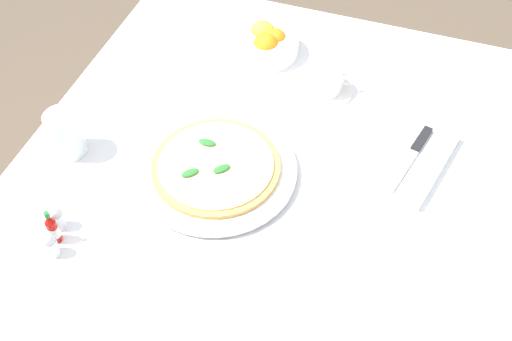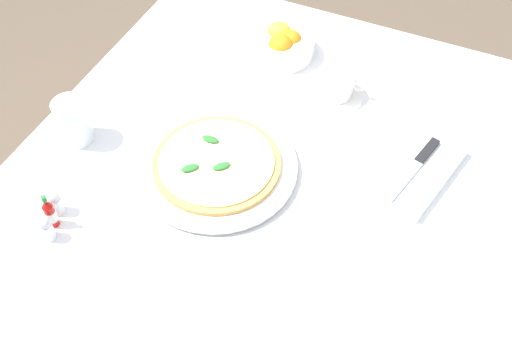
{
  "view_description": "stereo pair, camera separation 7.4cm",
  "coord_description": "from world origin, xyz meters",
  "px_view_note": "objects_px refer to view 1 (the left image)",
  "views": [
    {
      "loc": [
        0.77,
        0.18,
        1.71
      ],
      "look_at": [
        0.02,
        -0.08,
        0.78
      ],
      "focal_mm": 43.6,
      "sensor_mm": 36.0,
      "label": 1
    },
    {
      "loc": [
        0.74,
        0.25,
        1.71
      ],
      "look_at": [
        0.02,
        -0.08,
        0.78
      ],
      "focal_mm": 43.6,
      "sensor_mm": 36.0,
      "label": 2
    }
  ],
  "objects_px": {
    "citrus_bowl": "(267,43)",
    "salt_shaker": "(51,245)",
    "pizza": "(216,166)",
    "dinner_knife": "(411,155)",
    "napkin_folded": "(411,159)",
    "pepper_shaker": "(57,218)",
    "water_glass_back_corner": "(66,136)",
    "pizza_plate": "(216,170)",
    "coffee_cup_far_left": "(326,81)",
    "hot_sauce_bottle": "(53,229)"
  },
  "relations": [
    {
      "from": "napkin_folded",
      "to": "citrus_bowl",
      "type": "xyz_separation_m",
      "value": [
        -0.24,
        -0.39,
        0.02
      ]
    },
    {
      "from": "pizza",
      "to": "citrus_bowl",
      "type": "bearing_deg",
      "value": -176.38
    },
    {
      "from": "citrus_bowl",
      "to": "hot_sauce_bottle",
      "type": "xyz_separation_m",
      "value": [
        0.64,
        -0.19,
        0.01
      ]
    },
    {
      "from": "coffee_cup_far_left",
      "to": "pepper_shaker",
      "type": "xyz_separation_m",
      "value": [
        0.53,
        -0.37,
        -0.0
      ]
    },
    {
      "from": "hot_sauce_bottle",
      "to": "salt_shaker",
      "type": "height_order",
      "value": "hot_sauce_bottle"
    },
    {
      "from": "pizza_plate",
      "to": "water_glass_back_corner",
      "type": "relative_size",
      "value": 3.22
    },
    {
      "from": "water_glass_back_corner",
      "to": "dinner_knife",
      "type": "relative_size",
      "value": 0.52
    },
    {
      "from": "water_glass_back_corner",
      "to": "citrus_bowl",
      "type": "distance_m",
      "value": 0.52
    },
    {
      "from": "napkin_folded",
      "to": "citrus_bowl",
      "type": "relative_size",
      "value": 1.63
    },
    {
      "from": "dinner_knife",
      "to": "hot_sauce_bottle",
      "type": "height_order",
      "value": "hot_sauce_bottle"
    },
    {
      "from": "pizza",
      "to": "citrus_bowl",
      "type": "relative_size",
      "value": 1.71
    },
    {
      "from": "citrus_bowl",
      "to": "salt_shaker",
      "type": "xyz_separation_m",
      "value": [
        0.67,
        -0.18,
        -0.0
      ]
    },
    {
      "from": "coffee_cup_far_left",
      "to": "citrus_bowl",
      "type": "bearing_deg",
      "value": -117.63
    },
    {
      "from": "water_glass_back_corner",
      "to": "napkin_folded",
      "type": "relative_size",
      "value": 0.41
    },
    {
      "from": "citrus_bowl",
      "to": "pepper_shaker",
      "type": "bearing_deg",
      "value": -18.44
    },
    {
      "from": "salt_shaker",
      "to": "pepper_shaker",
      "type": "height_order",
      "value": "same"
    },
    {
      "from": "water_glass_back_corner",
      "to": "napkin_folded",
      "type": "xyz_separation_m",
      "value": [
        -0.2,
        0.67,
        -0.03
      ]
    },
    {
      "from": "pizza_plate",
      "to": "hot_sauce_bottle",
      "type": "height_order",
      "value": "hot_sauce_bottle"
    },
    {
      "from": "hot_sauce_bottle",
      "to": "pepper_shaker",
      "type": "distance_m",
      "value": 0.03
    },
    {
      "from": "coffee_cup_far_left",
      "to": "napkin_folded",
      "type": "bearing_deg",
      "value": 55.54
    },
    {
      "from": "citrus_bowl",
      "to": "salt_shaker",
      "type": "bearing_deg",
      "value": -15.41
    },
    {
      "from": "pizza",
      "to": "napkin_folded",
      "type": "height_order",
      "value": "pizza"
    },
    {
      "from": "napkin_folded",
      "to": "pizza",
      "type": "bearing_deg",
      "value": -52.97
    },
    {
      "from": "citrus_bowl",
      "to": "hot_sauce_bottle",
      "type": "relative_size",
      "value": 1.81
    },
    {
      "from": "pizza_plate",
      "to": "napkin_folded",
      "type": "height_order",
      "value": "napkin_folded"
    },
    {
      "from": "pizza",
      "to": "hot_sauce_bottle",
      "type": "xyz_separation_m",
      "value": [
        0.24,
        -0.22,
        0.01
      ]
    },
    {
      "from": "pizza_plate",
      "to": "pizza",
      "type": "xyz_separation_m",
      "value": [
        0.0,
        -0.0,
        0.01
      ]
    },
    {
      "from": "water_glass_back_corner",
      "to": "salt_shaker",
      "type": "height_order",
      "value": "water_glass_back_corner"
    },
    {
      "from": "salt_shaker",
      "to": "dinner_knife",
      "type": "bearing_deg",
      "value": 126.83
    },
    {
      "from": "coffee_cup_far_left",
      "to": "water_glass_back_corner",
      "type": "relative_size",
      "value": 1.3
    },
    {
      "from": "water_glass_back_corner",
      "to": "pizza",
      "type": "bearing_deg",
      "value": 97.33
    },
    {
      "from": "citrus_bowl",
      "to": "salt_shaker",
      "type": "relative_size",
      "value": 2.67
    },
    {
      "from": "water_glass_back_corner",
      "to": "pepper_shaker",
      "type": "relative_size",
      "value": 1.78
    },
    {
      "from": "napkin_folded",
      "to": "dinner_knife",
      "type": "bearing_deg",
      "value": -0.62
    },
    {
      "from": "citrus_bowl",
      "to": "coffee_cup_far_left",
      "type": "bearing_deg",
      "value": 62.37
    },
    {
      "from": "dinner_knife",
      "to": "hot_sauce_bottle",
      "type": "distance_m",
      "value": 0.71
    },
    {
      "from": "pizza_plate",
      "to": "water_glass_back_corner",
      "type": "bearing_deg",
      "value": -82.67
    },
    {
      "from": "citrus_bowl",
      "to": "pizza",
      "type": "bearing_deg",
      "value": 3.62
    },
    {
      "from": "hot_sauce_bottle",
      "to": "pepper_shaker",
      "type": "bearing_deg",
      "value": -160.35
    },
    {
      "from": "napkin_folded",
      "to": "pepper_shaker",
      "type": "relative_size",
      "value": 4.34
    },
    {
      "from": "pizza_plate",
      "to": "salt_shaker",
      "type": "bearing_deg",
      "value": -37.61
    },
    {
      "from": "hot_sauce_bottle",
      "to": "coffee_cup_far_left",
      "type": "bearing_deg",
      "value": 146.85
    },
    {
      "from": "pizza",
      "to": "napkin_folded",
      "type": "relative_size",
      "value": 1.05
    },
    {
      "from": "hot_sauce_bottle",
      "to": "salt_shaker",
      "type": "distance_m",
      "value": 0.03
    },
    {
      "from": "napkin_folded",
      "to": "pepper_shaker",
      "type": "distance_m",
      "value": 0.7
    },
    {
      "from": "citrus_bowl",
      "to": "water_glass_back_corner",
      "type": "bearing_deg",
      "value": -33.0
    },
    {
      "from": "napkin_folded",
      "to": "pepper_shaker",
      "type": "bearing_deg",
      "value": -44.24
    },
    {
      "from": "pizza",
      "to": "dinner_knife",
      "type": "height_order",
      "value": "pizza"
    },
    {
      "from": "pizza",
      "to": "pepper_shaker",
      "type": "bearing_deg",
      "value": -46.71
    },
    {
      "from": "pizza_plate",
      "to": "pizza",
      "type": "relative_size",
      "value": 1.26
    }
  ]
}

